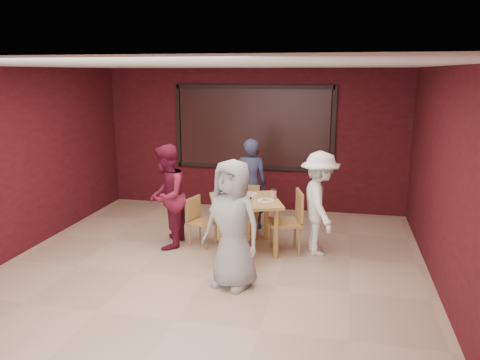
% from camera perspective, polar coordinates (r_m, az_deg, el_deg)
% --- Properties ---
extents(floor, '(7.00, 7.00, 0.00)m').
position_cam_1_polar(floor, '(6.46, -4.37, -11.89)').
color(floor, tan).
rests_on(floor, ground).
extents(window_blinds, '(3.00, 0.02, 1.50)m').
position_cam_1_polar(window_blinds, '(9.28, 1.60, 6.40)').
color(window_blinds, black).
extents(dining_table, '(1.31, 1.31, 0.96)m').
position_cam_1_polar(dining_table, '(7.21, 0.61, -3.19)').
color(dining_table, tan).
rests_on(dining_table, floor).
extents(chair_front, '(0.54, 0.54, 0.95)m').
position_cam_1_polar(chair_front, '(6.62, -0.75, -6.21)').
color(chair_front, '#AD7743').
rests_on(chair_front, floor).
extents(chair_back, '(0.46, 0.46, 0.84)m').
position_cam_1_polar(chair_back, '(7.95, 0.90, -3.38)').
color(chair_back, '#AD7743').
rests_on(chair_back, floor).
extents(chair_left, '(0.46, 0.46, 0.78)m').
position_cam_1_polar(chair_left, '(7.53, -5.02, -4.66)').
color(chair_left, '#AD7743').
rests_on(chair_left, floor).
extents(chair_right, '(0.58, 0.58, 0.97)m').
position_cam_1_polar(chair_right, '(7.18, 6.19, -4.64)').
color(chair_right, '#AD7743').
rests_on(chair_right, floor).
extents(diner_front, '(0.96, 0.79, 1.67)m').
position_cam_1_polar(diner_front, '(5.95, -0.94, -5.42)').
color(diner_front, '#969696').
rests_on(diner_front, floor).
extents(diner_back, '(0.64, 0.47, 1.61)m').
position_cam_1_polar(diner_back, '(8.21, 1.28, -0.47)').
color(diner_back, '#2B2F4D').
rests_on(diner_back, floor).
extents(diner_left, '(0.70, 0.85, 1.64)m').
position_cam_1_polar(diner_left, '(7.40, -8.94, -2.01)').
color(diner_left, maroon).
rests_on(diner_left, floor).
extents(diner_right, '(0.84, 1.14, 1.58)m').
position_cam_1_polar(diner_right, '(7.14, 9.66, -2.83)').
color(diner_right, white).
rests_on(diner_right, floor).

